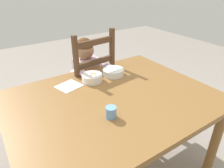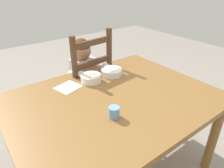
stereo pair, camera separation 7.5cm
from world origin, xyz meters
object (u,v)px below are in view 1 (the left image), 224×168
at_px(child_figure, 87,73).
at_px(drinking_cup, 111,112).
at_px(bowl_of_peas, 113,72).
at_px(spoon, 97,78).
at_px(dining_table, 113,107).
at_px(bowl_of_carrots, 93,77).
at_px(dining_chair, 89,86).

height_order(child_figure, drinking_cup, child_figure).
relative_size(bowl_of_peas, spoon, 1.31).
height_order(dining_table, child_figure, child_figure).
distance_m(bowl_of_carrots, drinking_cup, 0.50).
distance_m(dining_chair, spoon, 0.35).
bearing_deg(dining_table, spoon, 80.08).
distance_m(child_figure, spoon, 0.28).
xyz_separation_m(bowl_of_carrots, spoon, (0.05, 0.03, -0.03)).
xyz_separation_m(dining_table, child_figure, (0.11, 0.59, 0.02)).
relative_size(dining_table, spoon, 10.43).
distance_m(child_figure, bowl_of_carrots, 0.32).
bearing_deg(dining_chair, bowl_of_peas, -72.02).
distance_m(dining_chair, drinking_cup, 0.85).
xyz_separation_m(dining_table, dining_chair, (0.11, 0.59, -0.14)).
xyz_separation_m(bowl_of_carrots, drinking_cup, (-0.14, -0.48, 0.00)).
distance_m(dining_table, bowl_of_peas, 0.38).
bearing_deg(dining_chair, spoon, -101.47).
bearing_deg(bowl_of_carrots, dining_chair, 70.07).
height_order(dining_table, bowl_of_carrots, bowl_of_carrots).
relative_size(bowl_of_peas, drinking_cup, 2.54).
xyz_separation_m(bowl_of_peas, bowl_of_carrots, (-0.20, -0.00, 0.00)).
bearing_deg(dining_table, drinking_cup, -126.95).
bearing_deg(bowl_of_peas, drinking_cup, -125.55).
relative_size(dining_chair, bowl_of_peas, 5.90).
relative_size(dining_chair, drinking_cup, 14.95).
bearing_deg(drinking_cup, bowl_of_carrots, 73.63).
bearing_deg(spoon, drinking_cup, -110.86).
bearing_deg(child_figure, dining_table, -100.15).
height_order(bowl_of_peas, drinking_cup, drinking_cup).
height_order(bowl_of_carrots, spoon, bowl_of_carrots).
xyz_separation_m(dining_chair, bowl_of_carrots, (-0.11, -0.29, 0.25)).
bearing_deg(bowl_of_peas, dining_chair, 107.98).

